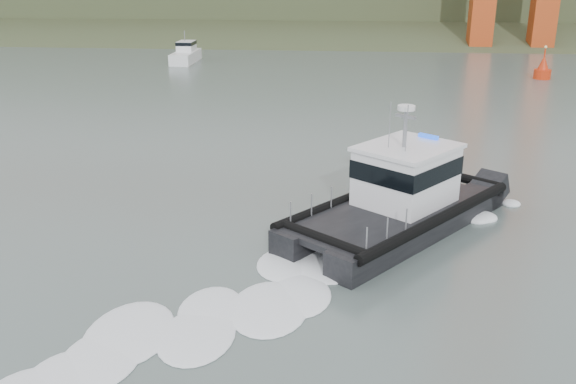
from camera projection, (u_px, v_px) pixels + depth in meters
ground at (311, 380)px, 18.28m from camera, size 400.00×400.00×0.00m
patrol_boat at (400, 197)px, 28.27m from camera, size 10.67×11.93×5.73m
motorboat at (186, 54)px, 75.37m from camera, size 2.29×6.84×3.76m
nav_buoy at (543, 70)px, 64.67m from camera, size 1.68×1.68×3.51m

